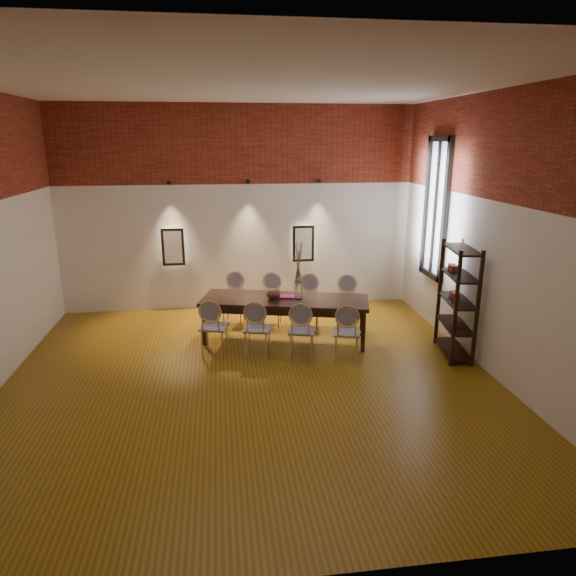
{
  "coord_description": "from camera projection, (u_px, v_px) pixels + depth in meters",
  "views": [
    {
      "loc": [
        -0.39,
        -6.7,
        3.32
      ],
      "look_at": [
        0.67,
        1.1,
        1.05
      ],
      "focal_mm": 32.0,
      "sensor_mm": 36.0,
      "label": 1
    }
  ],
  "objects": [
    {
      "name": "chair_far_a",
      "position": [
        234.0,
        299.0,
        9.55
      ],
      "size": [
        0.53,
        0.53,
        0.94
      ],
      "primitive_type": null,
      "rotation": [
        0.0,
        0.0,
        2.89
      ],
      "color": "tan",
      "rests_on": "floor"
    },
    {
      "name": "chair_near_d",
      "position": [
        347.0,
        332.0,
        7.93
      ],
      "size": [
        0.53,
        0.53,
        0.94
      ],
      "primitive_type": null,
      "rotation": [
        0.0,
        0.0,
        -0.25
      ],
      "color": "tan",
      "rests_on": "floor"
    },
    {
      "name": "floor",
      "position": [
        252.0,
        382.0,
        7.36
      ],
      "size": [
        7.0,
        7.0,
        0.02
      ],
      "primitive_type": "cube",
      "color": "#8D6414",
      "rests_on": "ground"
    },
    {
      "name": "spot_fixture_right",
      "position": [
        319.0,
        181.0,
        10.11
      ],
      "size": [
        0.08,
        0.1,
        0.08
      ],
      "primitive_type": "cylinder",
      "rotation": [
        1.57,
        0.0,
        0.0
      ],
      "color": "black",
      "rests_on": "wall_back"
    },
    {
      "name": "spot_fixture_left",
      "position": [
        169.0,
        183.0,
        9.74
      ],
      "size": [
        0.08,
        0.1,
        0.08
      ],
      "primitive_type": "cylinder",
      "rotation": [
        1.57,
        0.0,
        0.0
      ],
      "color": "black",
      "rests_on": "wall_back"
    },
    {
      "name": "wall_right",
      "position": [
        500.0,
        237.0,
        7.26
      ],
      "size": [
        0.1,
        7.0,
        4.0
      ],
      "primitive_type": "cube",
      "color": "silver",
      "rests_on": "ground"
    },
    {
      "name": "chair_near_b",
      "position": [
        257.0,
        328.0,
        8.08
      ],
      "size": [
        0.53,
        0.53,
        0.94
      ],
      "primitive_type": null,
      "rotation": [
        0.0,
        0.0,
        -0.25
      ],
      "color": "tan",
      "rests_on": "floor"
    },
    {
      "name": "shelving_rack",
      "position": [
        457.0,
        301.0,
        8.05
      ],
      "size": [
        0.54,
        1.05,
        1.8
      ],
      "primitive_type": null,
      "rotation": [
        0.0,
        0.0,
        -0.16
      ],
      "color": "black",
      "rests_on": "floor"
    },
    {
      "name": "vase",
      "position": [
        298.0,
        290.0,
        8.59
      ],
      "size": [
        0.14,
        0.14,
        0.3
      ],
      "primitive_type": "cylinder",
      "color": "silver",
      "rests_on": "dining_table"
    },
    {
      "name": "wall_back",
      "position": [
        238.0,
        209.0,
        10.18
      ],
      "size": [
        7.0,
        0.1,
        4.0
      ],
      "primitive_type": "cube",
      "color": "silver",
      "rests_on": "ground"
    },
    {
      "name": "chair_far_d",
      "position": [
        347.0,
        303.0,
        9.32
      ],
      "size": [
        0.53,
        0.53,
        0.94
      ],
      "primitive_type": null,
      "rotation": [
        0.0,
        0.0,
        2.89
      ],
      "color": "tan",
      "rests_on": "floor"
    },
    {
      "name": "brick_band_front",
      "position": [
        280.0,
        152.0,
        3.14
      ],
      "size": [
        7.0,
        0.02,
        1.5
      ],
      "primitive_type": "cube",
      "color": "maroon",
      "rests_on": "ground"
    },
    {
      "name": "niche_left",
      "position": [
        173.0,
        247.0,
        10.11
      ],
      "size": [
        0.36,
        0.06,
        0.66
      ],
      "primitive_type": "cube",
      "color": "#FFEAC6",
      "rests_on": "wall_back"
    },
    {
      "name": "window_mullion",
      "position": [
        436.0,
        209.0,
        9.11
      ],
      "size": [
        0.06,
        0.06,
        2.4
      ],
      "primitive_type": "cube",
      "color": "black",
      "rests_on": "wall_right"
    },
    {
      "name": "spot_fixture_mid",
      "position": [
        248.0,
        182.0,
        9.93
      ],
      "size": [
        0.08,
        0.1,
        0.08
      ],
      "primitive_type": "cylinder",
      "rotation": [
        1.57,
        0.0,
        0.0
      ],
      "color": "black",
      "rests_on": "wall_back"
    },
    {
      "name": "ceiling",
      "position": [
        246.0,
        81.0,
        6.24
      ],
      "size": [
        7.0,
        7.0,
        0.02
      ],
      "primitive_type": "cube",
      "color": "silver",
      "rests_on": "ground"
    },
    {
      "name": "chair_far_c",
      "position": [
        308.0,
        302.0,
        9.39
      ],
      "size": [
        0.53,
        0.53,
        0.94
      ],
      "primitive_type": null,
      "rotation": [
        0.0,
        0.0,
        2.89
      ],
      "color": "tan",
      "rests_on": "floor"
    },
    {
      "name": "window_frame",
      "position": [
        436.0,
        209.0,
        9.11
      ],
      "size": [
        0.08,
        0.9,
        2.5
      ],
      "primitive_type": "cube",
      "color": "black",
      "rests_on": "wall_right"
    },
    {
      "name": "brick_band_back",
      "position": [
        236.0,
        144.0,
        9.77
      ],
      "size": [
        7.0,
        0.02,
        1.5
      ],
      "primitive_type": "cube",
      "color": "maroon",
      "rests_on": "ground"
    },
    {
      "name": "dried_branches",
      "position": [
        298.0,
        264.0,
        8.47
      ],
      "size": [
        0.5,
        0.5,
        0.7
      ],
      "primitive_type": null,
      "color": "brown",
      "rests_on": "vase"
    },
    {
      "name": "niche_right",
      "position": [
        303.0,
        243.0,
        10.45
      ],
      "size": [
        0.36,
        0.06,
        0.66
      ],
      "primitive_type": "cube",
      "color": "#FFEAC6",
      "rests_on": "wall_back"
    },
    {
      "name": "bowl",
      "position": [
        273.0,
        294.0,
        8.61
      ],
      "size": [
        0.24,
        0.24,
        0.18
      ],
      "primitive_type": "ellipsoid",
      "color": "#5B2B21",
      "rests_on": "dining_table"
    },
    {
      "name": "window_glass",
      "position": [
        437.0,
        209.0,
        9.11
      ],
      "size": [
        0.02,
        0.78,
        2.38
      ],
      "primitive_type": "cube",
      "color": "silver",
      "rests_on": "wall_right"
    },
    {
      "name": "book",
      "position": [
        287.0,
        297.0,
        8.7
      ],
      "size": [
        0.3,
        0.24,
        0.03
      ],
      "primitive_type": "cube",
      "rotation": [
        0.0,
        0.0,
        -0.25
      ],
      "color": "#901B5C",
      "rests_on": "dining_table"
    },
    {
      "name": "dining_table",
      "position": [
        285.0,
        319.0,
        8.76
      ],
      "size": [
        2.93,
        1.56,
        0.75
      ],
      "primitive_type": "cube",
      "rotation": [
        0.0,
        0.0,
        -0.25
      ],
      "color": "black",
      "rests_on": "floor"
    },
    {
      "name": "brick_band_right",
      "position": [
        506.0,
        146.0,
        6.9
      ],
      "size": [
        0.02,
        7.0,
        1.5
      ],
      "primitive_type": "cube",
      "color": "maroon",
      "rests_on": "ground"
    },
    {
      "name": "chair_far_b",
      "position": [
        271.0,
        301.0,
        9.47
      ],
      "size": [
        0.53,
        0.53,
        0.94
      ],
      "primitive_type": null,
      "rotation": [
        0.0,
        0.0,
        2.89
      ],
      "color": "tan",
      "rests_on": "floor"
    },
    {
      "name": "chair_near_a",
      "position": [
        214.0,
        327.0,
        8.15
      ],
      "size": [
        0.53,
        0.53,
        0.94
      ],
      "primitive_type": null,
      "rotation": [
        0.0,
        0.0,
        -0.25
      ],
      "color": "tan",
      "rests_on": "floor"
    },
    {
      "name": "chair_near_c",
      "position": [
        302.0,
        330.0,
        8.0
      ],
      "size": [
        0.53,
        0.53,
        0.94
      ],
      "primitive_type": null,
      "rotation": [
        0.0,
        0.0,
        -0.25
      ],
      "color": "tan",
      "rests_on": "floor"
    },
    {
      "name": "wall_front",
      "position": [
        282.0,
        346.0,
        3.42
      ],
      "size": [
        7.0,
        0.1,
        4.0
      ],
      "primitive_type": "cube",
      "color": "silver",
      "rests_on": "ground"
    }
  ]
}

